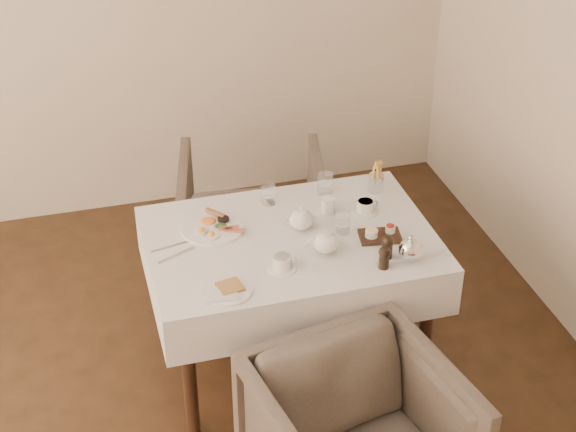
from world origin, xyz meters
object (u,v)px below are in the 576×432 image
at_px(armchair_far, 252,220).
at_px(breakfast_plate, 213,226).
at_px(teapot_centre, 301,218).
at_px(table, 290,259).

relative_size(armchair_far, breakfast_plate, 2.72).
xyz_separation_m(breakfast_plate, teapot_centre, (0.38, -0.11, 0.05)).
distance_m(armchair_far, teapot_centre, 0.87).
distance_m(breakfast_plate, teapot_centre, 0.40).
relative_size(table, breakfast_plate, 4.45).
xyz_separation_m(table, armchair_far, (0.00, 0.78, -0.28)).
distance_m(table, breakfast_plate, 0.38).
distance_m(table, teapot_centre, 0.20).
bearing_deg(armchair_far, table, 101.63).
bearing_deg(armchair_far, breakfast_plate, 74.45).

